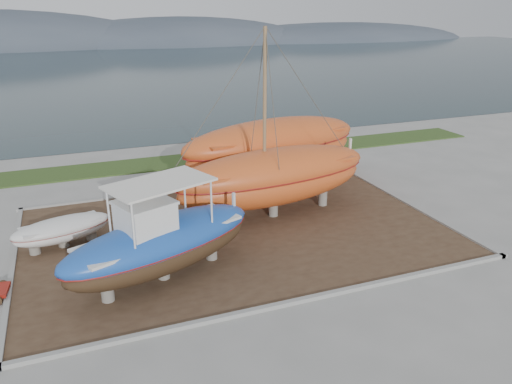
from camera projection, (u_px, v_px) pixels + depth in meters
name	position (u px, v px, depth m)	size (l,w,h in m)	color
ground	(272.00, 274.00, 18.70)	(140.00, 140.00, 0.00)	gray
dirt_patch	(237.00, 231.00, 22.18)	(18.00, 12.00, 0.06)	#422D1E
curb_frame	(237.00, 231.00, 22.17)	(18.60, 12.60, 0.15)	gray
grass_strip	(179.00, 161.00, 32.23)	(44.00, 3.00, 0.08)	#284219
sea	(102.00, 69.00, 79.88)	(260.00, 100.00, 0.04)	#16282D
mountain_ridge	(83.00, 46.00, 127.96)	(200.00, 36.00, 20.00)	#333D49
blue_caique	(161.00, 232.00, 17.69)	(7.68, 2.40, 3.70)	#1C4FB0
white_dinghy	(63.00, 233.00, 20.58)	(3.99, 1.49, 1.20)	silver
orange_sailboat	(274.00, 127.00, 22.30)	(9.96, 2.93, 8.62)	#C34E1E
orange_bare_hull	(273.00, 153.00, 27.43)	(10.92, 3.28, 3.58)	#C34E1E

